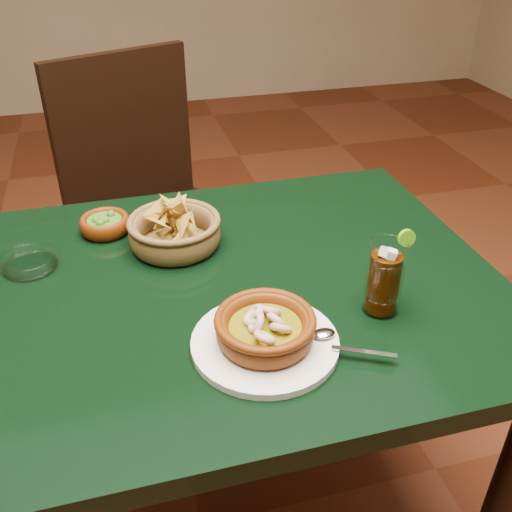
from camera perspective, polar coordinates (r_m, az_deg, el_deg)
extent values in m
cube|color=black|center=(1.07, -7.56, -4.11)|extent=(1.20, 0.80, 0.04)
cylinder|color=black|center=(1.30, 23.10, -22.40)|extent=(0.06, 0.06, 0.71)
cylinder|color=black|center=(1.69, 10.01, -4.76)|extent=(0.06, 0.06, 0.71)
cube|color=black|center=(1.74, -9.02, 1.95)|extent=(0.60, 0.60, 0.04)
cylinder|color=black|center=(1.67, -10.85, -10.18)|extent=(0.04, 0.04, 0.49)
cylinder|color=black|center=(1.82, 0.08, -5.27)|extent=(0.04, 0.04, 0.49)
cylinder|color=black|center=(1.96, -16.23, -3.72)|extent=(0.04, 0.04, 0.49)
cylinder|color=black|center=(2.09, -6.45, 0.02)|extent=(0.04, 0.04, 0.49)
cube|color=black|center=(1.80, -13.06, 11.82)|extent=(0.42, 0.19, 0.48)
cylinder|color=silver|center=(0.92, 0.90, -8.68)|extent=(0.24, 0.24, 0.01)
cylinder|color=#4A1C04|center=(0.91, 0.90, -8.19)|extent=(0.14, 0.14, 0.01)
torus|color=#4A1C04|center=(0.90, 0.91, -7.33)|extent=(0.18, 0.18, 0.04)
torus|color=#4A1C04|center=(0.89, 0.92, -6.39)|extent=(0.16, 0.16, 0.01)
cylinder|color=#5E570A|center=(0.90, 0.92, -7.13)|extent=(0.12, 0.12, 0.01)
torus|color=#C4A88F|center=(0.90, 2.03, -6.49)|extent=(0.04, 0.05, 0.04)
torus|color=#C4A88F|center=(0.92, 1.41, -5.48)|extent=(0.05, 0.04, 0.04)
torus|color=#C4A88F|center=(0.91, -0.13, -5.78)|extent=(0.04, 0.05, 0.04)
torus|color=#C4A88F|center=(0.90, -0.25, -6.22)|extent=(0.05, 0.05, 0.03)
torus|color=#C4A88F|center=(0.88, -0.01, -6.71)|extent=(0.03, 0.04, 0.04)
torus|color=#C4A88F|center=(0.86, 0.85, -8.14)|extent=(0.04, 0.05, 0.04)
torus|color=#C4A88F|center=(0.89, 2.47, -7.25)|extent=(0.04, 0.04, 0.04)
cube|color=silver|center=(0.91, 10.76, -9.39)|extent=(0.09, 0.05, 0.00)
ellipsoid|color=silver|center=(0.93, 6.79, -7.70)|extent=(0.04, 0.03, 0.01)
cylinder|color=brown|center=(1.18, -8.01, 1.18)|extent=(0.16, 0.16, 0.01)
torus|color=brown|center=(1.17, -8.11, 2.29)|extent=(0.22, 0.22, 0.06)
torus|color=brown|center=(1.16, -8.22, 3.46)|extent=(0.19, 0.19, 0.01)
cone|color=#A47F2A|center=(1.14, -9.48, 3.50)|extent=(0.06, 0.09, 0.08)
cone|color=#A47F2A|center=(1.12, -9.79, 3.47)|extent=(0.08, 0.09, 0.04)
cone|color=#A47F2A|center=(1.19, -8.01, 5.09)|extent=(0.10, 0.09, 0.05)
cone|color=#A47F2A|center=(1.16, -8.06, 2.85)|extent=(0.05, 0.08, 0.09)
cone|color=#A47F2A|center=(1.16, -8.23, 2.70)|extent=(0.08, 0.06, 0.08)
cone|color=#A47F2A|center=(1.18, -9.68, 4.41)|extent=(0.09, 0.05, 0.08)
cone|color=#A47F2A|center=(1.15, -8.50, 4.01)|extent=(0.09, 0.07, 0.08)
cone|color=#A47F2A|center=(1.16, -6.68, 2.69)|extent=(0.06, 0.09, 0.08)
cone|color=#A47F2A|center=(1.14, -7.51, 4.35)|extent=(0.06, 0.07, 0.08)
cone|color=#A47F2A|center=(1.18, -8.37, 5.16)|extent=(0.07, 0.09, 0.06)
cone|color=#A47F2A|center=(1.15, -7.91, 4.53)|extent=(0.06, 0.09, 0.06)
cone|color=#A47F2A|center=(1.16, -7.04, 2.97)|extent=(0.07, 0.03, 0.07)
cone|color=#A47F2A|center=(1.16, -7.67, 4.75)|extent=(0.07, 0.06, 0.08)
cone|color=#A47F2A|center=(1.15, -7.88, 4.19)|extent=(0.08, 0.06, 0.09)
cone|color=#A47F2A|center=(1.15, -8.97, 4.27)|extent=(0.08, 0.06, 0.08)
cone|color=#A47F2A|center=(1.12, -7.41, 3.32)|extent=(0.05, 0.08, 0.07)
cone|color=#A47F2A|center=(1.16, -8.62, 1.92)|extent=(0.07, 0.07, 0.08)
cone|color=#A47F2A|center=(1.12, -7.50, 1.26)|extent=(0.09, 0.04, 0.08)
cylinder|color=#4A1C04|center=(1.26, -14.76, 2.45)|extent=(0.09, 0.09, 0.01)
torus|color=#4A1C04|center=(1.25, -14.87, 3.13)|extent=(0.12, 0.12, 0.04)
cylinder|color=#264D10|center=(1.25, -14.90, 3.37)|extent=(0.07, 0.07, 0.01)
sphere|color=#264D10|center=(1.23, -15.33, 3.16)|extent=(0.02, 0.02, 0.02)
sphere|color=#264D10|center=(1.26, -14.29, 4.04)|extent=(0.02, 0.02, 0.02)
sphere|color=#264D10|center=(1.25, -15.67, 3.46)|extent=(0.02, 0.02, 0.02)
sphere|color=#264D10|center=(1.24, -15.09, 3.48)|extent=(0.02, 0.02, 0.02)
sphere|color=#264D10|center=(1.24, -14.85, 3.45)|extent=(0.02, 0.02, 0.02)
cylinder|color=white|center=(1.02, 12.28, -5.10)|extent=(0.06, 0.06, 0.01)
torus|color=white|center=(0.98, 12.72, -2.09)|extent=(0.13, 0.13, 0.08)
cylinder|color=black|center=(0.99, 12.64, -2.61)|extent=(0.05, 0.05, 0.11)
cube|color=silver|center=(0.95, 13.39, 0.16)|extent=(0.02, 0.02, 0.02)
cube|color=silver|center=(0.96, 12.83, 0.11)|extent=(0.02, 0.02, 0.02)
cube|color=silver|center=(0.96, 12.89, -1.27)|extent=(0.02, 0.02, 0.03)
cube|color=silver|center=(0.95, 12.75, 0.40)|extent=(0.03, 0.02, 0.02)
cube|color=silver|center=(0.96, 12.81, -1.34)|extent=(0.03, 0.02, 0.02)
cube|color=silver|center=(0.97, 12.21, -1.00)|extent=(0.02, 0.02, 0.02)
torus|color=white|center=(0.95, 13.19, 1.21)|extent=(0.07, 0.07, 0.00)
cylinder|color=#4B9A12|center=(0.96, 14.84, 1.76)|extent=(0.03, 0.01, 0.03)
cylinder|color=white|center=(1.19, -21.66, -0.92)|extent=(0.10, 0.10, 0.01)
torus|color=white|center=(1.18, -21.78, -0.43)|extent=(0.13, 0.13, 0.03)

